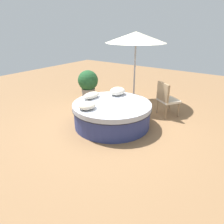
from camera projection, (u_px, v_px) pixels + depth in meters
ground_plane at (112, 125)px, 5.51m from camera, size 16.00×16.00×0.00m
round_bed at (112, 114)px, 5.39m from camera, size 2.02×2.02×0.61m
throw_pillow_0 at (117, 91)px, 5.86m from camera, size 0.49×0.39×0.22m
throw_pillow_1 at (91, 95)px, 5.60m from camera, size 0.55×0.30×0.16m
throw_pillow_2 at (87, 105)px, 4.89m from camera, size 0.44×0.39×0.17m
patio_chair at (166, 97)px, 5.87m from camera, size 0.71×0.71×0.98m
patio_umbrella at (136, 38)px, 6.31m from camera, size 1.88×1.88×2.27m
planter at (88, 82)px, 7.47m from camera, size 0.72×0.72×0.97m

